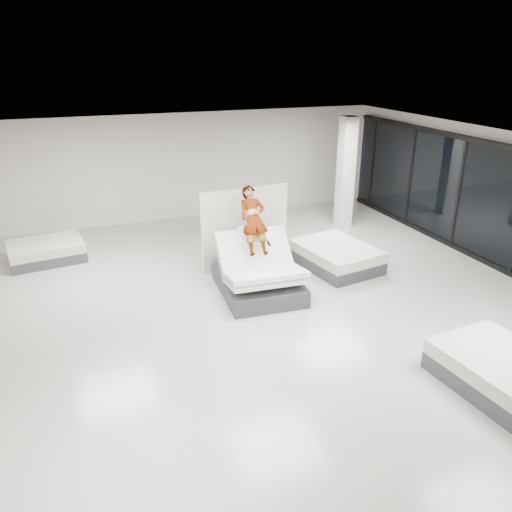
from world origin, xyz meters
name	(u,v)px	position (x,y,z in m)	size (l,w,h in m)	color
room	(279,243)	(0.00, 0.00, 1.60)	(14.00, 14.04, 3.20)	#AFADA6
hero_bed	(258,275)	(0.08, 1.26, 0.41)	(1.72, 2.21, 1.36)	#343439
person	(254,232)	(0.11, 1.59, 1.29)	(0.57, 0.37, 1.56)	slate
remote	(269,243)	(0.30, 1.23, 1.12)	(0.05, 0.14, 0.03)	black
divider_panel	(245,228)	(0.29, 2.69, 0.98)	(2.15, 0.10, 1.95)	silver
flat_bed_right_far	(336,256)	(2.33, 1.90, 0.27)	(1.78, 2.19, 0.54)	#343439
flat_bed_right_near	(504,373)	(2.44, -3.18, 0.27)	(1.63, 2.07, 0.54)	#343439
flat_bed_left_far	(46,251)	(-4.23, 4.81, 0.24)	(1.89, 1.52, 0.48)	#343439
column	(346,174)	(4.00, 4.50, 1.60)	(0.40, 0.40, 3.20)	silver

